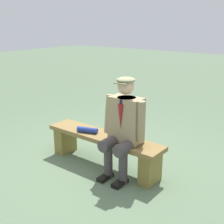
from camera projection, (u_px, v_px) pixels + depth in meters
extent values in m
plane|color=#566C4F|center=(104.00, 165.00, 4.12)|extent=(30.00, 30.00, 0.00)
cube|color=olive|center=(103.00, 137.00, 4.00)|extent=(1.75, 0.37, 0.06)
cube|color=olive|center=(150.00, 168.00, 3.63)|extent=(0.16, 0.32, 0.39)
cube|color=olive|center=(66.00, 139.00, 4.50)|extent=(0.16, 0.32, 0.39)
cube|color=#97825E|center=(126.00, 120.00, 3.68)|extent=(0.42, 0.23, 0.57)
cylinder|color=#1E2338|center=(126.00, 100.00, 3.61)|extent=(0.23, 0.23, 0.06)
cone|color=maroon|center=(121.00, 117.00, 3.58)|extent=(0.07, 0.07, 0.31)
sphere|color=#DBAD8C|center=(126.00, 86.00, 3.54)|extent=(0.20, 0.20, 0.20)
ellipsoid|color=gray|center=(126.00, 80.00, 3.52)|extent=(0.23, 0.23, 0.07)
cube|color=gray|center=(121.00, 83.00, 3.46)|extent=(0.16, 0.09, 0.02)
cylinder|color=#403B3D|center=(128.00, 146.00, 3.62)|extent=(0.15, 0.46, 0.15)
cylinder|color=#403B3D|center=(123.00, 166.00, 3.60)|extent=(0.11, 0.11, 0.46)
cube|color=black|center=(120.00, 183.00, 3.62)|extent=(0.10, 0.24, 0.05)
cylinder|color=#97825E|center=(141.00, 121.00, 3.50)|extent=(0.11, 0.11, 0.49)
cylinder|color=#403B3D|center=(114.00, 141.00, 3.75)|extent=(0.15, 0.46, 0.15)
cylinder|color=#403B3D|center=(108.00, 161.00, 3.74)|extent=(0.11, 0.11, 0.46)
cube|color=black|center=(105.00, 177.00, 3.75)|extent=(0.10, 0.24, 0.05)
cylinder|color=#97825E|center=(109.00, 114.00, 3.78)|extent=(0.10, 0.15, 0.50)
cylinder|color=navy|center=(87.00, 130.00, 4.06)|extent=(0.30, 0.17, 0.08)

